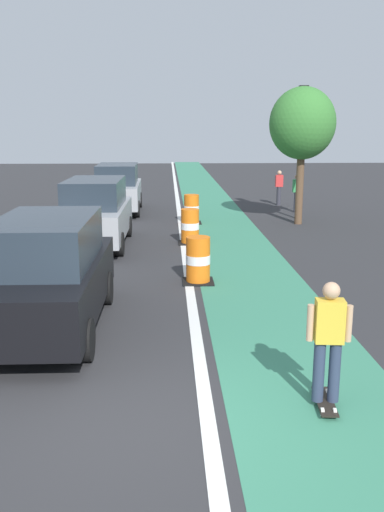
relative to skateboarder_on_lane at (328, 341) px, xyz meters
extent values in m
plane|color=#2D2D30|center=(-2.46, -0.31, -0.91)|extent=(100.00, 100.00, 0.00)
cube|color=#387F60|center=(-0.06, 11.69, -0.91)|extent=(2.50, 80.00, 0.01)
cube|color=silver|center=(-1.56, 11.69, -0.91)|extent=(0.20, 80.00, 0.01)
cube|color=black|center=(0.00, 0.00, -0.84)|extent=(0.30, 0.82, 0.02)
cylinder|color=silver|center=(-0.05, 0.27, -0.86)|extent=(0.05, 0.11, 0.11)
cylinder|color=silver|center=(0.10, 0.25, -0.86)|extent=(0.05, 0.11, 0.11)
cylinder|color=silver|center=(-0.10, -0.25, -0.86)|extent=(0.05, 0.11, 0.11)
cylinder|color=silver|center=(0.05, -0.27, -0.86)|extent=(0.05, 0.11, 0.11)
cylinder|color=#2D3851|center=(-0.10, 0.01, -0.42)|extent=(0.15, 0.15, 0.82)
cylinder|color=#2D3851|center=(0.10, -0.01, -0.42)|extent=(0.15, 0.15, 0.82)
cube|color=gold|center=(0.00, 0.00, 0.27)|extent=(0.38, 0.25, 0.56)
cylinder|color=tan|center=(-0.24, 0.02, 0.24)|extent=(0.09, 0.09, 0.48)
cylinder|color=tan|center=(0.24, -0.02, 0.24)|extent=(0.09, 0.09, 0.48)
sphere|color=tan|center=(0.00, 0.00, 0.67)|extent=(0.22, 0.22, 0.22)
cube|color=black|center=(-4.17, 3.02, -0.12)|extent=(1.87, 4.61, 0.90)
cube|color=#232D38|center=(-4.17, 3.02, 0.73)|extent=(1.64, 2.86, 0.80)
cylinder|color=black|center=(-4.98, 4.45, -0.57)|extent=(0.28, 0.68, 0.68)
cylinder|color=black|center=(-3.34, 4.45, -0.57)|extent=(0.28, 0.68, 0.68)
cylinder|color=black|center=(-3.36, 1.59, -0.57)|extent=(0.28, 0.68, 0.68)
cube|color=#9EA0A5|center=(-4.24, 10.22, -0.12)|extent=(1.90, 4.62, 0.90)
cube|color=#232D38|center=(-4.24, 10.22, 0.73)|extent=(1.66, 2.87, 0.80)
cylinder|color=black|center=(-5.04, 11.66, -0.57)|extent=(0.29, 0.68, 0.68)
cylinder|color=black|center=(-3.40, 11.63, -0.57)|extent=(0.29, 0.68, 0.68)
cylinder|color=black|center=(-5.08, 8.80, -0.57)|extent=(0.29, 0.68, 0.68)
cylinder|color=black|center=(-3.44, 8.78, -0.57)|extent=(0.29, 0.68, 0.68)
cube|color=#9EA0A5|center=(-4.17, 17.05, -0.12)|extent=(1.91, 4.63, 0.90)
cube|color=#232D38|center=(-4.17, 17.05, 0.73)|extent=(1.66, 2.88, 0.80)
cylinder|color=black|center=(-5.01, 18.47, -0.57)|extent=(0.29, 0.68, 0.68)
cylinder|color=black|center=(-3.37, 18.49, -0.57)|extent=(0.29, 0.68, 0.68)
cylinder|color=black|center=(-4.96, 15.61, -0.57)|extent=(0.29, 0.68, 0.68)
cylinder|color=black|center=(-3.32, 15.64, -0.57)|extent=(0.29, 0.68, 0.68)
cylinder|color=orange|center=(-1.34, 5.96, -0.66)|extent=(0.56, 0.56, 0.42)
cylinder|color=white|center=(-1.34, 5.96, -0.35)|extent=(0.57, 0.57, 0.21)
cylinder|color=orange|center=(-1.34, 5.96, -0.03)|extent=(0.56, 0.56, 0.42)
cube|color=black|center=(-1.34, 5.96, -0.89)|extent=(0.73, 0.73, 0.04)
cylinder|color=orange|center=(-1.35, 10.40, -0.66)|extent=(0.56, 0.56, 0.42)
cylinder|color=white|center=(-1.35, 10.40, -0.35)|extent=(0.57, 0.57, 0.21)
cylinder|color=orange|center=(-1.35, 10.40, -0.03)|extent=(0.56, 0.56, 0.42)
cube|color=black|center=(-1.35, 10.40, -0.89)|extent=(0.73, 0.73, 0.04)
cylinder|color=orange|center=(-1.15, 14.13, -0.66)|extent=(0.56, 0.56, 0.42)
cylinder|color=white|center=(-1.15, 14.13, -0.35)|extent=(0.57, 0.57, 0.21)
cylinder|color=orange|center=(-1.15, 14.13, -0.03)|extent=(0.56, 0.56, 0.42)
cube|color=black|center=(-1.15, 14.13, -0.89)|extent=(0.73, 0.73, 0.04)
cylinder|color=#2D2D2D|center=(3.14, 14.98, 1.19)|extent=(0.14, 0.14, 4.20)
cube|color=black|center=(3.14, 14.98, 3.74)|extent=(0.32, 0.32, 0.90)
sphere|color=red|center=(3.31, 14.98, 4.00)|extent=(0.16, 0.16, 0.16)
sphere|color=green|center=(3.31, 14.98, 3.48)|extent=(0.16, 0.16, 0.16)
cylinder|color=#33333D|center=(3.46, 16.73, -0.48)|extent=(0.20, 0.20, 0.86)
cube|color=#338C4C|center=(3.46, 16.73, 0.22)|extent=(0.34, 0.20, 0.54)
sphere|color=#9E7051|center=(3.46, 16.73, 0.60)|extent=(0.20, 0.20, 0.20)
cylinder|color=#33333D|center=(3.14, 18.95, -0.48)|extent=(0.20, 0.20, 0.86)
cube|color=red|center=(3.14, 18.95, 0.22)|extent=(0.34, 0.20, 0.54)
sphere|color=tan|center=(3.14, 18.95, 0.60)|extent=(0.20, 0.20, 0.20)
cylinder|color=brown|center=(2.88, 13.84, 0.39)|extent=(0.28, 0.28, 2.60)
ellipsoid|color=#387A33|center=(2.88, 13.84, 2.79)|extent=(2.40, 2.40, 2.60)
camera|label=1|loc=(-2.02, -6.49, 2.65)|focal=38.59mm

